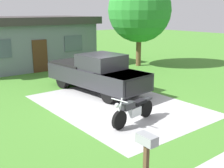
% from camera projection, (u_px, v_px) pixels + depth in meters
% --- Properties ---
extents(ground_plane, '(80.00, 80.00, 0.00)m').
position_uv_depth(ground_plane, '(117.00, 105.00, 12.09)').
color(ground_plane, '#46822D').
extents(driveway_pad, '(5.24, 7.37, 0.01)m').
position_uv_depth(driveway_pad, '(117.00, 105.00, 12.09)').
color(driveway_pad, '#AAAAAA').
rests_on(driveway_pad, ground).
extents(motorcycle, '(2.20, 0.75, 1.09)m').
position_uv_depth(motorcycle, '(133.00, 110.00, 10.05)').
color(motorcycle, black).
rests_on(motorcycle, ground).
extents(pickup_truck, '(2.55, 5.79, 1.90)m').
position_uv_depth(pickup_truck, '(95.00, 72.00, 13.95)').
color(pickup_truck, black).
rests_on(pickup_truck, ground).
extents(mailbox, '(0.26, 0.48, 1.26)m').
position_uv_depth(mailbox, '(147.00, 146.00, 6.28)').
color(mailbox, '#4C3823').
rests_on(mailbox, ground).
extents(shade_tree, '(4.46, 4.46, 6.16)m').
position_uv_depth(shade_tree, '(139.00, 10.00, 19.84)').
color(shade_tree, brown).
rests_on(shade_tree, ground).
extents(neighbor_house, '(9.60, 5.60, 3.50)m').
position_uv_depth(neighbor_house, '(24.00, 41.00, 20.11)').
color(neighbor_house, slate).
rests_on(neighbor_house, ground).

